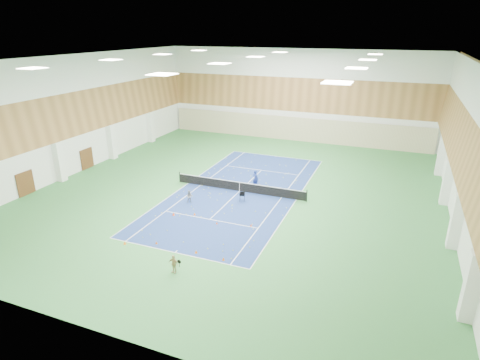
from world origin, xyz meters
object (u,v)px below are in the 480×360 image
at_px(coach, 255,179).
at_px(child_court, 190,197).
at_px(child_apron, 174,264).
at_px(ball_cart, 242,197).
at_px(tennis_net, 239,186).

bearing_deg(coach, child_court, 74.98).
relative_size(child_apron, ball_cart, 1.53).
xyz_separation_m(tennis_net, child_apron, (1.16, -13.95, 0.07)).
bearing_deg(child_apron, tennis_net, 101.40).
xyz_separation_m(coach, child_court, (-4.10, -5.65, -0.28)).
distance_m(child_apron, ball_cart, 11.95).
relative_size(child_court, ball_cart, 1.42).
distance_m(tennis_net, child_court, 5.09).
distance_m(coach, child_court, 6.99).
height_order(child_apron, ball_cart, child_apron).
relative_size(tennis_net, child_court, 11.15).
bearing_deg(tennis_net, ball_cart, -61.90).
bearing_deg(child_court, child_apron, -91.07).
relative_size(coach, child_apron, 1.38).
bearing_deg(child_apron, coach, 97.21).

